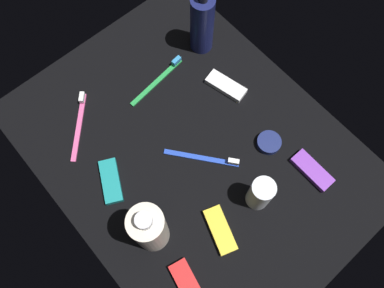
{
  "coord_description": "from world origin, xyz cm",
  "views": [
    {
      "loc": [
        24.08,
        -21.05,
        86.28
      ],
      "look_at": [
        0.0,
        0.0,
        3.0
      ],
      "focal_mm": 35.89,
      "sensor_mm": 36.0,
      "label": 1
    }
  ],
  "objects_px": {
    "lotion_bottle": "(202,24)",
    "snack_bar_teal": "(111,181)",
    "toothbrush_blue": "(206,158)",
    "bodywash_bottle": "(149,229)",
    "snack_bar_yellow": "(220,230)",
    "snack_bar_red": "(188,285)",
    "cream_tin_left": "(269,143)",
    "snack_bar_purple": "(312,170)",
    "snack_bar_white": "(226,86)",
    "toothbrush_green": "(160,78)",
    "deodorant_stick": "(260,194)",
    "toothbrush_pink": "(79,122)"
  },
  "relations": [
    {
      "from": "deodorant_stick",
      "to": "snack_bar_teal",
      "type": "bearing_deg",
      "value": -137.98
    },
    {
      "from": "toothbrush_blue",
      "to": "snack_bar_teal",
      "type": "bearing_deg",
      "value": -116.67
    },
    {
      "from": "lotion_bottle",
      "to": "deodorant_stick",
      "type": "bearing_deg",
      "value": -24.82
    },
    {
      "from": "snack_bar_yellow",
      "to": "toothbrush_green",
      "type": "bearing_deg",
      "value": 178.78
    },
    {
      "from": "toothbrush_green",
      "to": "deodorant_stick",
      "type": "bearing_deg",
      "value": -4.75
    },
    {
      "from": "toothbrush_pink",
      "to": "snack_bar_red",
      "type": "relative_size",
      "value": 1.33
    },
    {
      "from": "deodorant_stick",
      "to": "snack_bar_purple",
      "type": "bearing_deg",
      "value": 75.31
    },
    {
      "from": "snack_bar_teal",
      "to": "snack_bar_red",
      "type": "relative_size",
      "value": 1.0
    },
    {
      "from": "bodywash_bottle",
      "to": "snack_bar_purple",
      "type": "xyz_separation_m",
      "value": [
        0.13,
        0.37,
        -0.08
      ]
    },
    {
      "from": "deodorant_stick",
      "to": "toothbrush_pink",
      "type": "relative_size",
      "value": 0.73
    },
    {
      "from": "snack_bar_teal",
      "to": "deodorant_stick",
      "type": "bearing_deg",
      "value": 68.94
    },
    {
      "from": "cream_tin_left",
      "to": "toothbrush_blue",
      "type": "bearing_deg",
      "value": -116.97
    },
    {
      "from": "snack_bar_teal",
      "to": "snack_bar_white",
      "type": "bearing_deg",
      "value": 118.21
    },
    {
      "from": "lotion_bottle",
      "to": "deodorant_stick",
      "type": "xyz_separation_m",
      "value": [
        0.4,
        -0.18,
        -0.04
      ]
    },
    {
      "from": "deodorant_stick",
      "to": "snack_bar_teal",
      "type": "distance_m",
      "value": 0.34
    },
    {
      "from": "bodywash_bottle",
      "to": "snack_bar_red",
      "type": "relative_size",
      "value": 1.84
    },
    {
      "from": "snack_bar_red",
      "to": "toothbrush_blue",
      "type": "bearing_deg",
      "value": 142.33
    },
    {
      "from": "lotion_bottle",
      "to": "snack_bar_teal",
      "type": "bearing_deg",
      "value": -70.33
    },
    {
      "from": "deodorant_stick",
      "to": "cream_tin_left",
      "type": "relative_size",
      "value": 1.75
    },
    {
      "from": "snack_bar_teal",
      "to": "snack_bar_yellow",
      "type": "distance_m",
      "value": 0.27
    },
    {
      "from": "bodywash_bottle",
      "to": "cream_tin_left",
      "type": "xyz_separation_m",
      "value": [
        0.02,
        0.34,
        -0.08
      ]
    },
    {
      "from": "toothbrush_blue",
      "to": "toothbrush_pink",
      "type": "distance_m",
      "value": 0.32
    },
    {
      "from": "deodorant_stick",
      "to": "cream_tin_left",
      "type": "bearing_deg",
      "value": 123.83
    },
    {
      "from": "deodorant_stick",
      "to": "cream_tin_left",
      "type": "height_order",
      "value": "deodorant_stick"
    },
    {
      "from": "bodywash_bottle",
      "to": "snack_bar_yellow",
      "type": "height_order",
      "value": "bodywash_bottle"
    },
    {
      "from": "snack_bar_purple",
      "to": "snack_bar_red",
      "type": "distance_m",
      "value": 0.38
    },
    {
      "from": "deodorant_stick",
      "to": "snack_bar_teal",
      "type": "xyz_separation_m",
      "value": [
        -0.25,
        -0.23,
        -0.04
      ]
    },
    {
      "from": "toothbrush_green",
      "to": "snack_bar_purple",
      "type": "bearing_deg",
      "value": 14.61
    },
    {
      "from": "toothbrush_blue",
      "to": "lotion_bottle",
      "type": "bearing_deg",
      "value": 140.53
    },
    {
      "from": "toothbrush_pink",
      "to": "snack_bar_white",
      "type": "relative_size",
      "value": 1.33
    },
    {
      "from": "bodywash_bottle",
      "to": "deodorant_stick",
      "type": "bearing_deg",
      "value": 67.84
    },
    {
      "from": "deodorant_stick",
      "to": "snack_bar_white",
      "type": "height_order",
      "value": "deodorant_stick"
    },
    {
      "from": "snack_bar_teal",
      "to": "snack_bar_yellow",
      "type": "height_order",
      "value": "same"
    },
    {
      "from": "snack_bar_red",
      "to": "cream_tin_left",
      "type": "xyz_separation_m",
      "value": [
        -0.11,
        0.36,
        0.0
      ]
    },
    {
      "from": "snack_bar_red",
      "to": "snack_bar_purple",
      "type": "bearing_deg",
      "value": 101.91
    },
    {
      "from": "cream_tin_left",
      "to": "snack_bar_yellow",
      "type": "bearing_deg",
      "value": -71.75
    },
    {
      "from": "toothbrush_pink",
      "to": "snack_bar_teal",
      "type": "xyz_separation_m",
      "value": [
        0.17,
        -0.03,
        0.0
      ]
    },
    {
      "from": "snack_bar_purple",
      "to": "snack_bar_red",
      "type": "bearing_deg",
      "value": -90.14
    },
    {
      "from": "toothbrush_green",
      "to": "snack_bar_yellow",
      "type": "height_order",
      "value": "toothbrush_green"
    },
    {
      "from": "lotion_bottle",
      "to": "cream_tin_left",
      "type": "relative_size",
      "value": 3.38
    },
    {
      "from": "snack_bar_white",
      "to": "snack_bar_red",
      "type": "relative_size",
      "value": 1.0
    },
    {
      "from": "snack_bar_white",
      "to": "cream_tin_left",
      "type": "bearing_deg",
      "value": -22.46
    },
    {
      "from": "lotion_bottle",
      "to": "bodywash_bottle",
      "type": "relative_size",
      "value": 1.03
    },
    {
      "from": "snack_bar_yellow",
      "to": "snack_bar_teal",
      "type": "bearing_deg",
      "value": -135.98
    },
    {
      "from": "snack_bar_teal",
      "to": "snack_bar_red",
      "type": "bearing_deg",
      "value": 24.25
    },
    {
      "from": "lotion_bottle",
      "to": "cream_tin_left",
      "type": "xyz_separation_m",
      "value": [
        0.32,
        -0.07,
        -0.08
      ]
    },
    {
      "from": "deodorant_stick",
      "to": "toothbrush_blue",
      "type": "bearing_deg",
      "value": -171.75
    },
    {
      "from": "bodywash_bottle",
      "to": "snack_bar_red",
      "type": "height_order",
      "value": "bodywash_bottle"
    },
    {
      "from": "toothbrush_pink",
      "to": "snack_bar_teal",
      "type": "height_order",
      "value": "toothbrush_pink"
    },
    {
      "from": "bodywash_bottle",
      "to": "snack_bar_red",
      "type": "xyz_separation_m",
      "value": [
        0.13,
        -0.01,
        -0.08
      ]
    }
  ]
}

